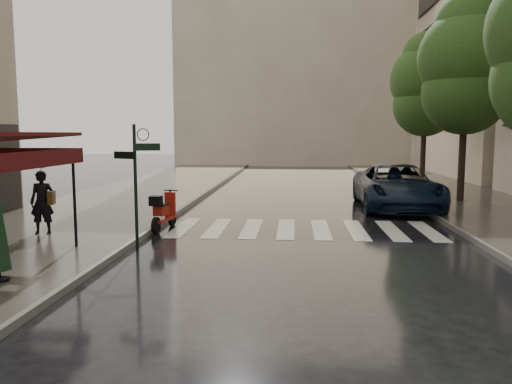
# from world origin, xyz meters

# --- Properties ---
(ground) EXTENTS (120.00, 120.00, 0.00)m
(ground) POSITION_xyz_m (0.00, 0.00, 0.00)
(ground) COLOR black
(ground) RESTS_ON ground
(sidewalk_near) EXTENTS (6.00, 60.00, 0.12)m
(sidewalk_near) POSITION_xyz_m (-4.50, 12.00, 0.06)
(sidewalk_near) COLOR #38332D
(sidewalk_near) RESTS_ON ground
(sidewalk_far) EXTENTS (5.50, 60.00, 0.12)m
(sidewalk_far) POSITION_xyz_m (10.25, 12.00, 0.06)
(sidewalk_far) COLOR #38332D
(sidewalk_far) RESTS_ON ground
(curb_near) EXTENTS (0.12, 60.00, 0.16)m
(curb_near) POSITION_xyz_m (-1.45, 12.00, 0.07)
(curb_near) COLOR #595651
(curb_near) RESTS_ON ground
(curb_far) EXTENTS (0.12, 60.00, 0.16)m
(curb_far) POSITION_xyz_m (7.45, 12.00, 0.07)
(curb_far) COLOR #595651
(curb_far) RESTS_ON ground
(crosswalk) EXTENTS (7.85, 3.20, 0.01)m
(crosswalk) POSITION_xyz_m (2.98, 6.00, 0.01)
(crosswalk) COLOR silver
(crosswalk) RESTS_ON ground
(signpost) EXTENTS (1.17, 0.29, 3.10)m
(signpost) POSITION_xyz_m (-1.19, 3.00, 1.83)
(signpost) COLOR black
(signpost) RESTS_ON ground
(haussmann_far) EXTENTS (8.00, 16.00, 18.50)m
(haussmann_far) POSITION_xyz_m (16.50, 26.00, 9.25)
(haussmann_far) COLOR tan
(haussmann_far) RESTS_ON ground
(backdrop_building) EXTENTS (22.00, 6.00, 20.00)m
(backdrop_building) POSITION_xyz_m (3.00, 38.00, 10.00)
(backdrop_building) COLOR tan
(backdrop_building) RESTS_ON ground
(tree_mid) EXTENTS (3.80, 3.80, 8.34)m
(tree_mid) POSITION_xyz_m (9.50, 12.00, 5.59)
(tree_mid) COLOR black
(tree_mid) RESTS_ON sidewalk_far
(tree_far) EXTENTS (3.80, 3.80, 8.16)m
(tree_far) POSITION_xyz_m (9.70, 19.00, 5.46)
(tree_far) COLOR black
(tree_far) RESTS_ON sidewalk_far
(pedestrian_with_umbrella) EXTENTS (1.21, 1.23, 2.50)m
(pedestrian_with_umbrella) POSITION_xyz_m (-4.22, 4.19, 1.78)
(pedestrian_with_umbrella) COLOR black
(pedestrian_with_umbrella) RESTS_ON sidewalk_near
(scooter) EXTENTS (0.57, 1.73, 1.14)m
(scooter) POSITION_xyz_m (-1.21, 5.58, 0.53)
(scooter) COLOR black
(scooter) RESTS_ON ground
(parked_car) EXTENTS (2.89, 6.13, 1.69)m
(parked_car) POSITION_xyz_m (6.62, 10.51, 0.85)
(parked_car) COLOR black
(parked_car) RESTS_ON ground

